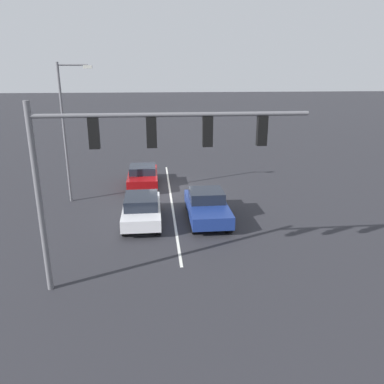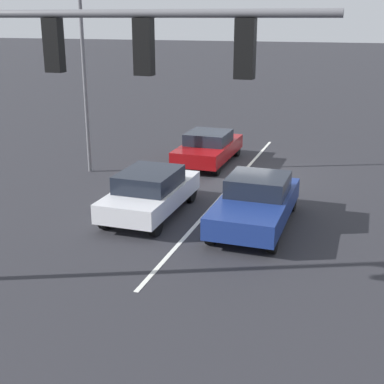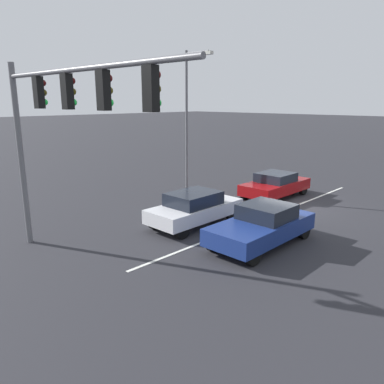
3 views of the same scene
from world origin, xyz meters
name	(u,v)px [view 1 (image 1 of 3)]	position (x,y,z in m)	size (l,w,h in m)	color
ground_plane	(170,190)	(0.00, 0.00, 0.00)	(240.00, 240.00, 0.00)	#28282D
lane_stripe_left_divider	(171,200)	(0.00, 1.96, 0.01)	(0.12, 15.93, 0.01)	silver
car_silver_midlane_front	(142,208)	(1.61, 5.24, 0.75)	(1.81, 4.23, 1.43)	silver
car_navy_leftlane_front	(207,206)	(-1.66, 5.10, 0.73)	(1.92, 4.45, 1.46)	navy
car_maroon_midlane_second	(143,175)	(1.70, -1.17, 0.69)	(1.89, 4.29, 1.35)	maroon
traffic_signal_gantry	(132,151)	(1.60, 10.91, 4.77)	(8.77, 0.37, 6.36)	slate
street_lamp_right_shoulder	(67,124)	(5.60, 1.50, 4.42)	(1.84, 0.24, 7.66)	slate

